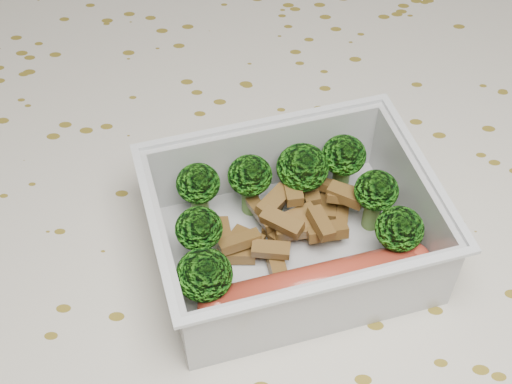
{
  "coord_description": "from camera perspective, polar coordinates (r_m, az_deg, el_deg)",
  "views": [
    {
      "loc": [
        0.02,
        -0.29,
        1.12
      ],
      "look_at": [
        0.01,
        -0.0,
        0.78
      ],
      "focal_mm": 50.0,
      "sensor_mm": 36.0,
      "label": 1
    }
  ],
  "objects": [
    {
      "name": "lunch_container",
      "position": [
        0.44,
        2.9,
        -3.47
      ],
      "size": [
        0.2,
        0.18,
        0.06
      ],
      "color": "silver",
      "rests_on": "tablecloth"
    },
    {
      "name": "sausage",
      "position": [
        0.42,
        4.9,
        -7.31
      ],
      "size": [
        0.14,
        0.06,
        0.02
      ],
      "color": "#AB3624",
      "rests_on": "lunch_container"
    },
    {
      "name": "meat_pile",
      "position": [
        0.45,
        3.04,
        -2.22
      ],
      "size": [
        0.1,
        0.08,
        0.03
      ],
      "color": "brown",
      "rests_on": "lunch_container"
    },
    {
      "name": "dining_table",
      "position": [
        0.54,
        -0.66,
        -7.6
      ],
      "size": [
        1.4,
        0.9,
        0.75
      ],
      "color": "brown",
      "rests_on": "ground"
    },
    {
      "name": "tablecloth",
      "position": [
        0.5,
        -0.71,
        -4.48
      ],
      "size": [
        1.46,
        0.96,
        0.19
      ],
      "color": "beige",
      "rests_on": "dining_table"
    },
    {
      "name": "broccoli_florets",
      "position": [
        0.43,
        2.23,
        -0.88
      ],
      "size": [
        0.15,
        0.12,
        0.05
      ],
      "color": "#608C3F",
      "rests_on": "lunch_container"
    }
  ]
}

